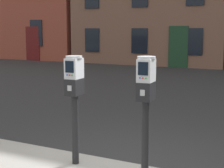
% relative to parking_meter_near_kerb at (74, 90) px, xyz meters
% --- Properties ---
extents(parking_meter_near_kerb, '(0.23, 0.26, 1.45)m').
position_rel_parking_meter_near_kerb_xyz_m(parking_meter_near_kerb, '(0.00, 0.00, 0.00)').
color(parking_meter_near_kerb, black).
rests_on(parking_meter_near_kerb, sidewalk_slab).
extents(parking_meter_twin_adjacent, '(0.23, 0.26, 1.48)m').
position_rel_parking_meter_near_kerb_xyz_m(parking_meter_twin_adjacent, '(1.00, 0.00, 0.02)').
color(parking_meter_twin_adjacent, black).
rests_on(parking_meter_twin_adjacent, sidewalk_slab).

